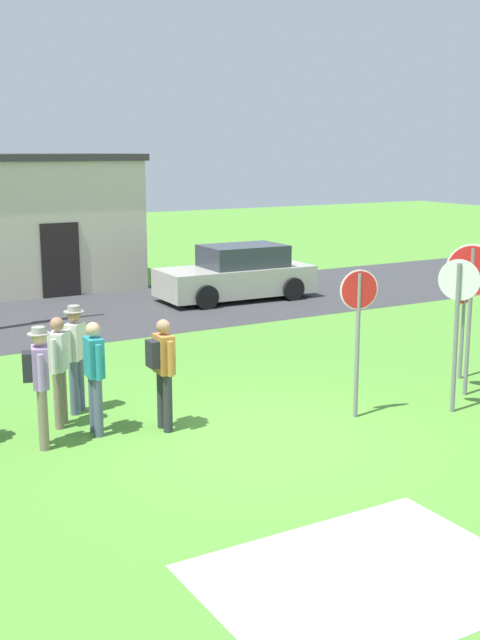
# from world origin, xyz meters

# --- Properties ---
(ground_plane) EXTENTS (80.00, 80.00, 0.00)m
(ground_plane) POSITION_xyz_m (0.00, 0.00, 0.00)
(ground_plane) COLOR #518E33
(street_asphalt) EXTENTS (60.00, 6.40, 0.01)m
(street_asphalt) POSITION_xyz_m (0.00, 9.93, 0.00)
(street_asphalt) COLOR #38383A
(street_asphalt) RESTS_ON ground
(concrete_path) EXTENTS (3.20, 2.40, 0.01)m
(concrete_path) POSITION_xyz_m (-1.10, -3.78, 0.00)
(concrete_path) COLOR #ADAAA3
(concrete_path) RESTS_ON ground
(building_background) EXTENTS (5.54, 4.97, 3.99)m
(building_background) POSITION_xyz_m (1.16, 14.98, 2.00)
(building_background) COLOR beige
(building_background) RESTS_ON ground
(parked_car_on_street) EXTENTS (4.36, 2.14, 1.51)m
(parked_car_on_street) POSITION_xyz_m (5.29, 9.77, 0.69)
(parked_car_on_street) COLOR #B7B2A3
(parked_car_on_street) RESTS_ON ground
(stop_sign_rear_right) EXTENTS (0.48, 0.76, 2.59)m
(stop_sign_rear_right) POSITION_xyz_m (4.18, 0.06, 1.81)
(stop_sign_rear_right) COLOR slate
(stop_sign_rear_right) RESTS_ON ground
(stop_sign_low_front) EXTENTS (0.60, 0.17, 2.34)m
(stop_sign_low_front) POSITION_xyz_m (1.83, 0.10, 1.55)
(stop_sign_low_front) COLOR slate
(stop_sign_low_front) RESTS_ON ground
(stop_sign_tallest) EXTENTS (0.37, 0.57, 2.47)m
(stop_sign_tallest) POSITION_xyz_m (3.31, -0.50, 1.65)
(stop_sign_tallest) COLOR slate
(stop_sign_tallest) RESTS_ON ground
(stop_sign_center_cluster) EXTENTS (0.59, 0.15, 1.98)m
(stop_sign_center_cluster) POSITION_xyz_m (4.84, 0.84, 1.31)
(stop_sign_center_cluster) COLOR slate
(stop_sign_center_cluster) RESTS_ON ground
(person_in_teal) EXTENTS (0.38, 0.49, 1.69)m
(person_in_teal) POSITION_xyz_m (-2.28, 2.01, 0.95)
(person_in_teal) COLOR #7A6B56
(person_in_teal) RESTS_ON ground
(person_in_blue) EXTENTS (0.42, 0.43, 1.74)m
(person_in_blue) POSITION_xyz_m (-1.85, 2.51, 0.98)
(person_in_blue) COLOR #4C5670
(person_in_blue) RESTS_ON ground
(person_on_left) EXTENTS (0.36, 0.57, 1.69)m
(person_on_left) POSITION_xyz_m (-1.01, 1.08, 0.98)
(person_on_left) COLOR #2D2D33
(person_on_left) RESTS_ON ground
(person_holding_notes) EXTENTS (0.24, 0.57, 1.69)m
(person_holding_notes) POSITION_xyz_m (-1.94, 1.41, 0.95)
(person_holding_notes) COLOR #4C5670
(person_holding_notes) RESTS_ON ground
(person_in_dark_shirt) EXTENTS (0.42, 0.55, 1.74)m
(person_in_dark_shirt) POSITION_xyz_m (-2.79, 1.29, 1.01)
(person_in_dark_shirt) COLOR #7A6B56
(person_in_dark_shirt) RESTS_ON ground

